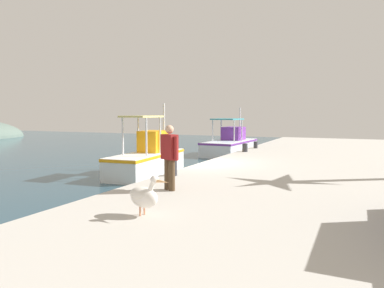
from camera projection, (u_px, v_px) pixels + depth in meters
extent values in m
cube|color=#BCB7AD|center=(331.00, 182.00, 12.54)|extent=(36.00, 10.00, 0.80)
cube|color=white|center=(147.00, 164.00, 16.46)|extent=(5.26, 2.07, 0.99)
cube|color=orange|center=(147.00, 155.00, 16.42)|extent=(5.30, 2.11, 0.12)
cube|color=orange|center=(153.00, 141.00, 16.98)|extent=(1.52, 1.10, 1.00)
cylinder|color=silver|center=(146.00, 137.00, 15.07)|extent=(0.08, 0.08, 1.64)
cylinder|color=silver|center=(123.00, 136.00, 15.46)|extent=(0.08, 0.08, 1.64)
cylinder|color=silver|center=(160.00, 135.00, 16.37)|extent=(0.08, 0.08, 1.64)
cylinder|color=silver|center=(138.00, 135.00, 16.76)|extent=(0.08, 0.08, 1.64)
cube|color=#D8CC72|center=(142.00, 117.00, 15.84)|extent=(2.18, 1.37, 0.08)
cylinder|color=silver|center=(164.00, 126.00, 18.13)|extent=(0.10, 0.10, 2.33)
cube|color=white|center=(230.00, 147.00, 24.62)|extent=(5.61, 2.38, 0.96)
cube|color=#723399|center=(230.00, 142.00, 24.59)|extent=(5.65, 2.42, 0.12)
cube|color=#723399|center=(233.00, 133.00, 25.16)|extent=(1.59, 1.36, 0.92)
cylinder|color=silver|center=(234.00, 131.00, 23.07)|extent=(0.08, 0.08, 1.44)
cylinder|color=silver|center=(213.00, 131.00, 23.76)|extent=(0.08, 0.08, 1.44)
cylinder|color=silver|center=(242.00, 130.00, 24.40)|extent=(0.08, 0.08, 1.44)
cylinder|color=silver|center=(221.00, 130.00, 25.09)|extent=(0.08, 0.08, 1.44)
cube|color=teal|center=(227.00, 119.00, 24.02)|extent=(2.30, 1.68, 0.08)
cylinder|color=silver|center=(240.00, 123.00, 26.33)|extent=(0.10, 0.10, 2.30)
cylinder|color=tan|center=(140.00, 210.00, 6.88)|extent=(0.04, 0.04, 0.22)
cylinder|color=tan|center=(144.00, 209.00, 6.98)|extent=(0.04, 0.04, 0.22)
ellipsoid|color=white|center=(144.00, 197.00, 6.88)|extent=(0.43, 0.69, 0.40)
ellipsoid|color=silver|center=(142.00, 194.00, 6.90)|extent=(0.46, 0.60, 0.28)
cylinder|color=white|center=(151.00, 187.00, 6.75)|extent=(0.12, 0.20, 0.27)
sphere|color=white|center=(154.00, 180.00, 6.69)|extent=(0.19, 0.19, 0.16)
cone|color=#F2B272|center=(163.00, 182.00, 6.58)|extent=(0.12, 0.31, 0.07)
cylinder|color=#4C3823|center=(172.00, 175.00, 9.14)|extent=(0.16, 0.16, 0.81)
cylinder|color=#4C3823|center=(167.00, 174.00, 9.29)|extent=(0.16, 0.16, 0.81)
cube|color=maroon|center=(169.00, 147.00, 9.15)|extent=(0.42, 0.52, 0.64)
cylinder|color=maroon|center=(176.00, 148.00, 8.94)|extent=(0.10, 0.10, 0.61)
cylinder|color=maroon|center=(163.00, 147.00, 9.37)|extent=(0.10, 0.10, 0.61)
sphere|color=tan|center=(169.00, 129.00, 9.11)|extent=(0.22, 0.22, 0.22)
cylinder|color=#333338|center=(174.00, 168.00, 11.44)|extent=(0.21, 0.21, 0.51)
cylinder|color=#333338|center=(245.00, 148.00, 18.73)|extent=(0.28, 0.28, 0.43)
cylinder|color=#333338|center=(256.00, 145.00, 20.71)|extent=(0.23, 0.23, 0.39)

